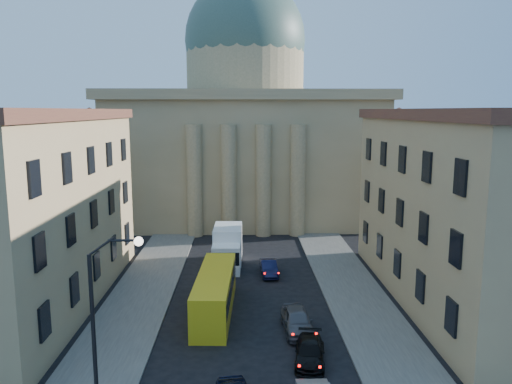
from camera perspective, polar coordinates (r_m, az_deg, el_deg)
sidewalk_left at (r=36.47m, az=-14.74°, el=-14.44°), size 5.00×60.00×0.15m
sidewalk_right at (r=36.64m, az=13.03°, el=-14.25°), size 5.00×60.00×0.15m
church at (r=69.98m, az=-1.22°, el=7.09°), size 68.02×28.76×36.60m
building_left at (r=40.71m, az=-25.61°, el=-1.73°), size 11.60×26.60×14.70m
building_right at (r=41.01m, az=23.58°, el=-1.52°), size 11.60×26.60×14.70m
street_lamp at (r=25.19m, az=-17.03°, el=-12.75°), size 2.62×0.44×8.83m
car_right_mid at (r=30.77m, az=6.16°, el=-17.73°), size 2.27×4.40×1.22m
car_right_far at (r=34.33m, az=4.72°, el=-14.41°), size 2.12×4.71×1.57m
car_right_distant at (r=45.11m, az=1.47°, el=-8.67°), size 1.60×4.03×1.30m
city_bus at (r=36.98m, az=-4.71°, el=-11.28°), size 2.85×10.59×2.96m
box_truck at (r=47.49m, az=-3.27°, el=-6.43°), size 2.71×6.61×3.60m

